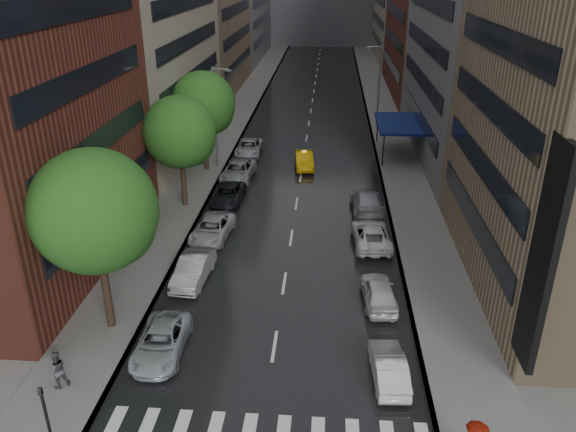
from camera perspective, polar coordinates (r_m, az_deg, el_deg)
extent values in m
plane|color=gray|center=(25.52, -2.30, -18.54)|extent=(220.00, 220.00, 0.00)
cube|color=black|center=(70.73, 2.27, 10.21)|extent=(14.00, 140.00, 0.01)
cube|color=gray|center=(71.58, -5.07, 10.36)|extent=(4.00, 140.00, 0.15)
cube|color=gray|center=(70.99, 9.66, 10.00)|extent=(4.00, 140.00, 0.15)
cube|color=silver|center=(25.43, -17.56, -20.11)|extent=(0.55, 2.80, 0.01)
cube|color=maroon|center=(35.38, -26.09, 14.96)|extent=(8.00, 20.00, 26.00)
cube|color=#937A5B|center=(84.57, -8.07, 19.90)|extent=(8.00, 28.00, 22.00)
cube|color=slate|center=(56.22, 18.14, 17.82)|extent=(8.00, 28.00, 24.00)
cube|color=black|center=(24.82, 24.44, -3.96)|extent=(0.30, 2.20, 10.00)
cylinder|color=#382619|center=(29.80, -18.06, -6.54)|extent=(0.40, 0.40, 5.31)
sphere|color=#1E5116|center=(28.04, -19.11, 0.47)|extent=(6.07, 6.07, 6.07)
cylinder|color=#382619|center=(43.58, -10.59, 3.87)|extent=(0.40, 0.40, 4.75)
sphere|color=#1E5116|center=(42.49, -10.96, 8.36)|extent=(5.43, 5.43, 5.43)
cylinder|color=#382619|center=(51.17, -8.35, 7.22)|extent=(0.40, 0.40, 4.91)
sphere|color=#1E5116|center=(50.22, -8.61, 11.24)|extent=(5.61, 5.61, 5.61)
imported|color=#FAB70D|center=(51.87, 1.64, 5.72)|extent=(2.06, 4.64, 1.48)
imported|color=#A6ABAF|center=(28.39, -12.77, -12.36)|extent=(2.32, 4.84, 1.33)
imported|color=#9A9B9F|center=(33.85, -9.59, -5.34)|extent=(1.96, 4.77, 1.54)
imported|color=#B0AFB5|center=(38.77, -7.70, -1.30)|extent=(2.78, 5.18, 1.38)
imported|color=black|center=(44.39, -6.12, 2.19)|extent=(2.38, 4.92, 1.35)
imported|color=#929397|center=(49.16, -5.08, 4.58)|extent=(2.83, 5.58, 1.51)
imported|color=#A5A4A9|center=(55.60, -3.98, 6.95)|extent=(2.41, 5.21, 1.45)
imported|color=silver|center=(26.68, 10.20, -14.83)|extent=(1.68, 4.16, 1.34)
imported|color=silver|center=(31.68, 9.21, -7.63)|extent=(2.05, 4.44, 1.47)
imported|color=silver|center=(37.97, 8.43, -1.89)|extent=(2.71, 5.29, 1.43)
imported|color=#A6A6AB|center=(42.87, 8.01, 1.43)|extent=(2.51, 5.60, 1.59)
imported|color=#4A494E|center=(27.47, -22.45, -14.24)|extent=(1.12, 1.10, 1.82)
imported|color=black|center=(27.03, -22.70, -13.00)|extent=(0.96, 0.98, 0.88)
imported|color=#AF230D|center=(22.93, 18.68, -20.03)|extent=(0.82, 0.82, 0.72)
cylinder|color=black|center=(23.78, -23.11, -19.12)|extent=(0.12, 0.12, 3.20)
imported|color=black|center=(22.89, -23.71, -16.54)|extent=(0.18, 0.15, 0.90)
cylinder|color=gray|center=(51.18, -7.42, 9.84)|extent=(0.18, 0.18, 9.00)
cube|color=gray|center=(50.04, -6.07, 14.50)|extent=(0.50, 0.22, 0.16)
cylinder|color=gray|center=(65.01, 9.22, 12.85)|extent=(0.18, 0.18, 9.00)
cube|color=gray|center=(64.22, 8.19, 16.58)|extent=(0.50, 0.22, 0.16)
cube|color=navy|center=(55.78, 11.11, 9.21)|extent=(4.00, 8.00, 0.25)
cylinder|color=black|center=(52.40, 9.66, 6.62)|extent=(0.12, 0.12, 3.00)
cylinder|color=black|center=(59.66, 9.08, 8.85)|extent=(0.12, 0.12, 3.00)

